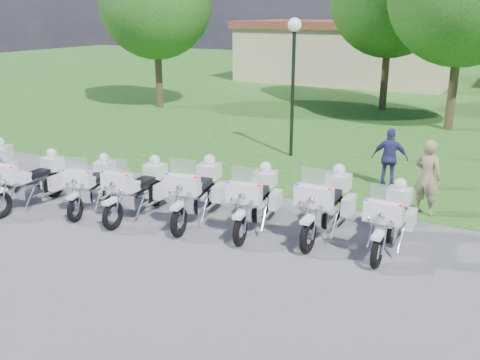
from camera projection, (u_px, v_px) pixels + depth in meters
The scene contains 13 objects.
ground at pixel (219, 236), 11.89m from camera, with size 100.00×100.00×0.00m, color slate.
grass_lawn at pixel (431, 88), 34.54m from camera, with size 100.00×48.00×0.01m, color #22551B.
motorcycle_1 at pixel (31, 180), 13.55m from camera, with size 0.81×2.42×1.63m.
motorcycle_2 at pixel (93, 184), 13.39m from camera, with size 1.14×2.21×1.52m.
motorcycle_3 at pixel (138, 189), 12.90m from camera, with size 0.86×2.43×1.63m.
motorcycle_4 at pixel (197, 191), 12.60m from camera, with size 1.11×2.54×1.72m.
motorcycle_5 at pixel (255, 199), 12.12m from camera, with size 1.06×2.48×1.68m.
motorcycle_6 at pixel (326, 203), 11.76m from camera, with size 0.86×2.60×1.75m.
motorcycle_7 at pixel (391, 218), 11.07m from camera, with size 0.80×2.43×1.63m.
lamp_post at pixel (294, 54), 17.41m from camera, with size 0.44×0.44×4.57m.
building_west at pixel (347, 51), 37.47m from camera, with size 14.56×8.32×4.10m.
bystander_a at pixel (427, 177), 12.92m from camera, with size 0.68×0.45×1.87m, color gray.
bystander_c at pixel (390, 158), 14.92m from camera, with size 0.99×0.41×1.69m, color navy.
Camera 1 is at (5.61, -9.42, 4.79)m, focal length 40.00 mm.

